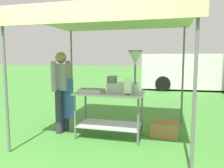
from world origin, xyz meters
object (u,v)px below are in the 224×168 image
menu_sign (128,87)px  supply_crate (164,129)px  stall_canopy (111,22)px  vendor (62,88)px  donut_tray (92,91)px  donut_cart (109,105)px  van_white (196,71)px  donut_fryer (126,77)px

menu_sign → supply_crate: (0.63, 0.46, -0.84)m
stall_canopy → vendor: stall_canopy is taller
stall_canopy → vendor: 1.60m
donut_tray → stall_canopy: bearing=34.5°
stall_canopy → supply_crate: stall_canopy is taller
donut_cart → donut_tray: 0.42m
donut_tray → van_white: bearing=70.5°
donut_cart → stall_canopy: bearing=90.0°
donut_tray → menu_sign: size_ratio=1.49×
donut_cart → donut_tray: (-0.30, -0.11, 0.26)m
supply_crate → van_white: size_ratio=0.10×
vendor → van_white: (3.33, 7.25, -0.03)m
donut_cart → supply_crate: size_ratio=2.39×
stall_canopy → donut_fryer: 1.06m
donut_fryer → supply_crate: donut_fryer is taller
menu_sign → supply_crate: 1.15m
menu_sign → van_white: 7.75m
menu_sign → donut_tray: bearing=174.6°
supply_crate → stall_canopy: bearing=-169.4°
van_white → donut_tray: bearing=-109.5°
donut_tray → donut_fryer: bearing=15.6°
menu_sign → van_white: (1.95, 7.50, -0.11)m
supply_crate → menu_sign: bearing=-143.7°
vendor → donut_tray: bearing=-14.7°
stall_canopy → donut_tray: stall_canopy is taller
donut_tray → supply_crate: 1.56m
vendor → van_white: 7.98m
stall_canopy → menu_sign: (0.38, -0.27, -1.17)m
supply_crate → vendor: bearing=-173.9°
donut_fryer → van_white: size_ratio=0.15×
stall_canopy → supply_crate: (1.01, 0.19, -2.01)m
donut_fryer → van_white: (2.03, 7.27, -0.26)m
stall_canopy → donut_cart: size_ratio=2.34×
menu_sign → stall_canopy: bearing=144.2°
donut_fryer → donut_cart: bearing=-169.1°
menu_sign → vendor: vendor is taller
donut_tray → vendor: 0.72m
donut_tray → donut_cart: bearing=20.1°
supply_crate → van_white: (1.32, 7.04, 0.73)m
donut_fryer → vendor: donut_fryer is taller
stall_canopy → donut_cart: stall_canopy is taller
van_white → donut_cart: bearing=-107.7°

